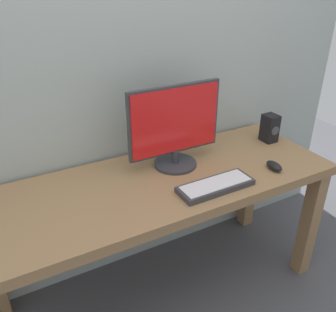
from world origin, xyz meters
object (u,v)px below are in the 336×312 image
(desk, at_px, (161,198))
(keyboard_primary, at_px, (215,186))
(speaker_right, at_px, (270,128))
(monitor, at_px, (175,127))
(mouse, at_px, (274,166))

(desk, xyz_separation_m, keyboard_primary, (0.19, -0.19, 0.12))
(speaker_right, bearing_deg, keyboard_primary, -154.29)
(desk, bearing_deg, monitor, 37.09)
(desk, bearing_deg, mouse, -18.75)
(monitor, bearing_deg, desk, -142.91)
(keyboard_primary, bearing_deg, mouse, 0.67)
(keyboard_primary, relative_size, mouse, 3.57)
(keyboard_primary, distance_m, speaker_right, 0.65)
(monitor, relative_size, speaker_right, 3.05)
(speaker_right, bearing_deg, desk, -173.50)
(speaker_right, bearing_deg, monitor, 178.75)
(monitor, xyz_separation_m, speaker_right, (0.64, -0.01, -0.13))
(desk, distance_m, keyboard_primary, 0.30)
(monitor, bearing_deg, mouse, -34.58)
(keyboard_primary, height_order, speaker_right, speaker_right)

